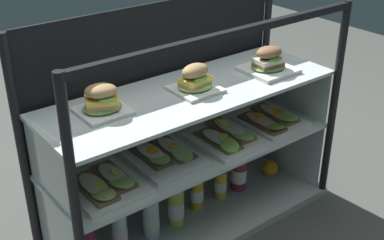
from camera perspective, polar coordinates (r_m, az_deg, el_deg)
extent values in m
cube|color=#484945|center=(2.33, 0.00, -11.37)|extent=(6.00, 6.00, 0.02)
cube|color=#B6BBB6|center=(2.31, 0.00, -10.83)|extent=(1.27, 0.46, 0.04)
cylinder|color=black|center=(1.64, -12.75, -10.01)|extent=(0.03, 0.03, 0.93)
cylinder|color=black|center=(2.33, 15.42, 1.48)|extent=(0.03, 0.03, 0.93)
cylinder|color=black|center=(1.98, -18.28, -3.76)|extent=(0.03, 0.03, 0.93)
cylinder|color=black|center=(2.59, 7.95, 4.78)|extent=(0.03, 0.03, 0.93)
cube|color=black|center=(1.74, 4.42, 9.52)|extent=(1.24, 0.03, 0.03)
cube|color=black|center=(2.22, -3.61, 1.63)|extent=(1.20, 0.01, 0.90)
cube|color=silver|center=(2.56, 10.65, -2.36)|extent=(0.01, 0.40, 0.33)
cube|color=silver|center=(2.11, 0.00, -3.26)|extent=(1.22, 0.41, 0.01)
cube|color=silver|center=(1.80, -15.33, -5.55)|extent=(0.01, 0.40, 0.24)
cube|color=silver|center=(2.43, 11.25, 3.79)|extent=(0.01, 0.40, 0.24)
cube|color=silver|center=(1.99, 0.00, 3.07)|extent=(1.22, 0.41, 0.01)
cube|color=white|center=(1.84, -9.89, 1.00)|extent=(0.17, 0.17, 0.01)
ellipsoid|color=#699C50|center=(1.84, -9.93, 1.41)|extent=(0.14, 0.12, 0.02)
cube|color=tan|center=(1.83, -9.96, 1.73)|extent=(0.13, 0.12, 0.02)
cube|color=#F3BE47|center=(1.82, -10.00, 2.26)|extent=(0.14, 0.13, 0.02)
ellipsoid|color=#689A37|center=(1.79, -9.43, 2.22)|extent=(0.07, 0.05, 0.01)
ellipsoid|color=#A68051|center=(1.81, -10.08, 3.21)|extent=(0.14, 0.13, 0.05)
cube|color=white|center=(1.99, 0.35, 3.43)|extent=(0.17, 0.17, 0.01)
ellipsoid|color=#A4CD6D|center=(1.98, 0.36, 3.82)|extent=(0.14, 0.12, 0.02)
cube|color=tan|center=(1.98, 0.36, 4.08)|extent=(0.12, 0.09, 0.02)
cube|color=yellow|center=(1.97, 0.36, 4.52)|extent=(0.13, 0.10, 0.02)
ellipsoid|color=#6DAE3A|center=(1.94, 0.99, 4.54)|extent=(0.07, 0.04, 0.02)
ellipsoid|color=#9E7B4C|center=(1.96, 0.36, 5.47)|extent=(0.13, 0.10, 0.05)
cube|color=white|center=(2.19, 8.41, 5.54)|extent=(0.20, 0.20, 0.02)
ellipsoid|color=#558542|center=(2.19, 8.44, 5.90)|extent=(0.15, 0.13, 0.01)
cube|color=#936642|center=(2.19, 8.46, 6.15)|extent=(0.12, 0.09, 0.02)
cube|color=beige|center=(2.18, 8.49, 6.60)|extent=(0.13, 0.10, 0.02)
ellipsoid|color=#4E8836|center=(2.15, 9.21, 6.64)|extent=(0.07, 0.04, 0.02)
ellipsoid|color=brown|center=(2.17, 8.55, 7.43)|extent=(0.13, 0.09, 0.05)
cube|color=white|center=(1.90, -9.90, -7.02)|extent=(0.25, 0.31, 0.02)
cube|color=brown|center=(1.85, -10.79, -7.41)|extent=(0.09, 0.22, 0.01)
ellipsoid|color=#99BB5B|center=(1.79, -9.80, -8.05)|extent=(0.08, 0.12, 0.03)
ellipsoid|color=beige|center=(1.84, -10.83, -7.05)|extent=(0.07, 0.18, 0.01)
cylinder|color=yellow|center=(1.83, -10.26, -7.01)|extent=(0.04, 0.04, 0.02)
cube|color=brown|center=(1.90, -8.74, -6.24)|extent=(0.09, 0.21, 0.01)
ellipsoid|color=#93BF5E|center=(1.85, -7.78, -6.79)|extent=(0.09, 0.12, 0.02)
ellipsoid|color=beige|center=(1.89, -8.77, -5.90)|extent=(0.07, 0.17, 0.01)
cylinder|color=yellow|center=(1.89, -8.53, -5.65)|extent=(0.05, 0.05, 0.03)
cube|color=white|center=(2.03, -3.27, -4.13)|extent=(0.25, 0.31, 0.02)
cube|color=brown|center=(2.02, -4.65, -3.83)|extent=(0.09, 0.21, 0.02)
ellipsoid|color=#96BF62|center=(1.97, -3.63, -4.25)|extent=(0.10, 0.12, 0.03)
ellipsoid|color=silver|center=(2.01, -4.67, -3.42)|extent=(0.07, 0.17, 0.02)
cylinder|color=orange|center=(1.99, -4.49, -3.41)|extent=(0.06, 0.06, 0.02)
cube|color=brown|center=(2.06, -2.20, -3.20)|extent=(0.09, 0.22, 0.01)
ellipsoid|color=#A2BA6E|center=(2.01, -1.10, -3.67)|extent=(0.10, 0.12, 0.04)
ellipsoid|color=silver|center=(2.05, -2.20, -2.91)|extent=(0.07, 0.18, 0.01)
cylinder|color=orange|center=(2.03, -2.08, -2.95)|extent=(0.05, 0.05, 0.02)
cube|color=white|center=(2.16, 3.52, -2.04)|extent=(0.25, 0.31, 0.02)
cube|color=brown|center=(2.12, 2.90, -2.26)|extent=(0.09, 0.22, 0.01)
ellipsoid|color=#96C65A|center=(2.07, 4.10, -2.70)|extent=(0.11, 0.13, 0.03)
ellipsoid|color=white|center=(2.11, 2.91, -1.96)|extent=(0.07, 0.18, 0.01)
cylinder|color=yellow|center=(2.10, 3.49, -1.89)|extent=(0.05, 0.05, 0.02)
cube|color=brown|center=(2.19, 4.25, -1.17)|extent=(0.09, 0.24, 0.01)
ellipsoid|color=#8CBA64|center=(2.14, 5.53, -1.58)|extent=(0.08, 0.12, 0.02)
ellipsoid|color=beige|center=(2.19, 4.26, -0.80)|extent=(0.07, 0.19, 0.02)
cylinder|color=yellow|center=(2.19, 3.51, -0.32)|extent=(0.04, 0.04, 0.02)
cube|color=white|center=(2.34, 8.43, 0.05)|extent=(0.25, 0.31, 0.01)
cube|color=brown|center=(2.28, 7.76, -0.31)|extent=(0.09, 0.23, 0.01)
ellipsoid|color=olive|center=(2.23, 9.03, -0.68)|extent=(0.08, 0.12, 0.04)
ellipsoid|color=#F2A086|center=(2.27, 7.78, -0.02)|extent=(0.07, 0.18, 0.01)
cylinder|color=orange|center=(2.29, 7.55, 0.49)|extent=(0.06, 0.06, 0.01)
cube|color=brown|center=(2.36, 9.16, 0.66)|extent=(0.09, 0.23, 0.01)
ellipsoid|color=#90C050|center=(2.32, 10.39, 0.34)|extent=(0.08, 0.12, 0.03)
ellipsoid|color=#E3A990|center=(2.36, 9.18, 0.97)|extent=(0.07, 0.18, 0.01)
cylinder|color=orange|center=(2.33, 9.49, 0.90)|extent=(0.05, 0.05, 0.02)
cylinder|color=#A02B49|center=(2.01, -11.80, -11.18)|extent=(0.04, 0.04, 0.05)
cylinder|color=gold|center=(2.00, -11.88, -10.53)|extent=(0.04, 0.04, 0.01)
cylinder|color=white|center=(2.09, -8.04, -11.97)|extent=(0.06, 0.06, 0.18)
cylinder|color=white|center=(2.10, -8.01, -12.37)|extent=(0.06, 0.06, 0.06)
cylinder|color=white|center=(2.02, -8.24, -9.51)|extent=(0.03, 0.03, 0.04)
cylinder|color=white|center=(2.01, -8.30, -8.88)|extent=(0.03, 0.03, 0.02)
cylinder|color=silver|center=(2.15, -4.53, -10.78)|extent=(0.07, 0.07, 0.17)
cylinder|color=silver|center=(2.16, -4.51, -11.27)|extent=(0.07, 0.07, 0.05)
cylinder|color=white|center=(2.09, -4.63, -8.57)|extent=(0.04, 0.04, 0.03)
cylinder|color=#346EAF|center=(2.07, -4.65, -8.08)|extent=(0.04, 0.04, 0.01)
cylinder|color=#B3CB49|center=(2.20, -1.81, -9.34)|extent=(0.07, 0.07, 0.19)
cylinder|color=white|center=(2.22, -1.80, -9.84)|extent=(0.07, 0.07, 0.07)
cylinder|color=#AEC845|center=(2.14, -1.85, -6.92)|extent=(0.03, 0.03, 0.04)
cylinder|color=#316CB6|center=(2.12, -1.86, -6.36)|extent=(0.04, 0.04, 0.02)
cylinder|color=gold|center=(2.29, 0.55, -7.83)|extent=(0.06, 0.06, 0.18)
cylinder|color=white|center=(2.30, 0.55, -8.26)|extent=(0.06, 0.06, 0.06)
cylinder|color=gold|center=(2.23, 0.57, -5.46)|extent=(0.03, 0.03, 0.05)
cylinder|color=teal|center=(2.21, 0.57, -4.80)|extent=(0.03, 0.03, 0.01)
cylinder|color=gold|center=(2.37, 3.18, -7.15)|extent=(0.06, 0.06, 0.14)
cylinder|color=silver|center=(2.37, 3.17, -7.27)|extent=(0.06, 0.06, 0.05)
cylinder|color=gold|center=(2.32, 3.23, -5.30)|extent=(0.03, 0.03, 0.04)
cylinder|color=black|center=(2.30, 3.25, -4.72)|extent=(0.04, 0.04, 0.02)
cylinder|color=maroon|center=(2.43, 5.23, -5.96)|extent=(0.07, 0.07, 0.16)
cylinder|color=white|center=(2.43, 5.22, -6.05)|extent=(0.07, 0.07, 0.07)
cylinder|color=maroon|center=(2.38, 5.32, -4.02)|extent=(0.03, 0.03, 0.03)
cylinder|color=white|center=(2.37, 5.35, -3.54)|extent=(0.04, 0.04, 0.01)
sphere|color=orange|center=(2.57, 8.64, -5.25)|extent=(0.08, 0.08, 0.08)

